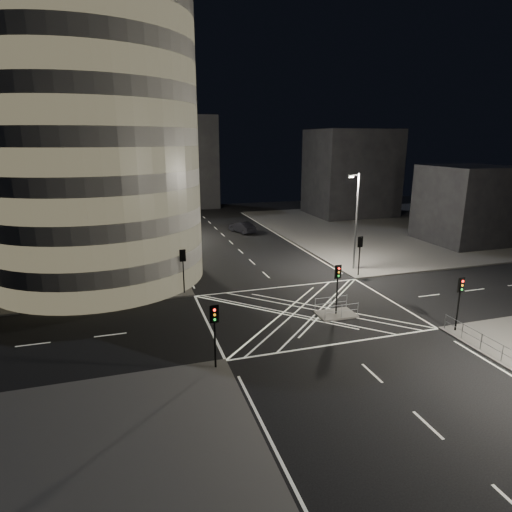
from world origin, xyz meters
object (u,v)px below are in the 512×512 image
object	(u,v)px
street_lamp_left_far	(154,199)
traffic_signal_fl	(183,263)
street_lamp_left_near	(168,223)
traffic_signal_island	(338,280)
sedan	(242,227)
central_island	(336,314)
traffic_signal_fr	(360,249)
traffic_signal_nl	(215,325)
traffic_signal_nr	(460,294)
street_lamp_right_far	(356,219)

from	to	relation	value
street_lamp_left_far	traffic_signal_fl	bearing A→B (deg)	-88.43
street_lamp_left_near	traffic_signal_island	bearing A→B (deg)	-49.73
street_lamp_left_far	sedan	world-z (taller)	street_lamp_left_far
central_island	street_lamp_left_far	world-z (taller)	street_lamp_left_far
central_island	traffic_signal_fr	world-z (taller)	traffic_signal_fr
traffic_signal_nl	sedan	distance (m)	39.26
central_island	traffic_signal_nr	distance (m)	9.08
sedan	traffic_signal_fl	bearing A→B (deg)	44.10
traffic_signal_fr	street_lamp_right_far	xyz separation A→B (m)	(0.64, 2.20, 2.63)
street_lamp_left_near	sedan	xyz separation A→B (m)	(12.51, 18.56, -4.72)
street_lamp_left_far	sedan	size ratio (longest dim) A/B	2.00
traffic_signal_nl	street_lamp_left_far	world-z (taller)	street_lamp_left_far
street_lamp_left_near	street_lamp_left_far	size ratio (longest dim) A/B	1.00
traffic_signal_fl	street_lamp_left_near	bearing A→B (deg)	96.97
traffic_signal_fl	traffic_signal_fr	size ratio (longest dim) A/B	1.00
sedan	central_island	bearing A→B (deg)	68.73
street_lamp_left_far	traffic_signal_nl	bearing A→B (deg)	-89.01
traffic_signal_fr	street_lamp_left_far	world-z (taller)	street_lamp_left_far
traffic_signal_fl	traffic_signal_island	bearing A→B (deg)	-37.54
traffic_signal_fr	street_lamp_right_far	size ratio (longest dim) A/B	0.40
traffic_signal_island	traffic_signal_nr	bearing A→B (deg)	-37.93
traffic_signal_fr	street_lamp_left_near	distance (m)	19.14
street_lamp_left_near	street_lamp_right_far	world-z (taller)	same
traffic_signal_nl	traffic_signal_nr	distance (m)	17.60
central_island	traffic_signal_fr	distance (m)	11.10
traffic_signal_fl	traffic_signal_nr	size ratio (longest dim) A/B	1.00
central_island	street_lamp_right_far	distance (m)	13.98
traffic_signal_nr	traffic_signal_nl	bearing A→B (deg)	180.00
traffic_signal_fl	traffic_signal_nr	distance (m)	22.24
traffic_signal_nr	street_lamp_left_near	bearing A→B (deg)	134.13
central_island	traffic_signal_nr	size ratio (longest dim) A/B	0.75
traffic_signal_island	street_lamp_left_far	xyz separation A→B (m)	(-11.44, 31.50, 2.63)
street_lamp_left_near	sedan	size ratio (longest dim) A/B	2.00
central_island	street_lamp_left_far	xyz separation A→B (m)	(-11.44, 31.50, 5.47)
central_island	traffic_signal_nr	bearing A→B (deg)	-37.93
traffic_signal_fl	traffic_signal_nr	xyz separation A→B (m)	(17.60, -13.60, 0.00)
traffic_signal_fr	traffic_signal_nr	distance (m)	13.60
traffic_signal_nl	traffic_signal_fr	size ratio (longest dim) A/B	1.00
central_island	street_lamp_left_near	distance (m)	18.52
central_island	traffic_signal_nr	world-z (taller)	traffic_signal_nr
traffic_signal_fl	street_lamp_right_far	distance (m)	18.55
traffic_signal_nr	traffic_signal_island	bearing A→B (deg)	142.07
traffic_signal_island	street_lamp_left_near	bearing A→B (deg)	130.27
traffic_signal_fr	street_lamp_left_near	size ratio (longest dim) A/B	0.40
traffic_signal_fl	traffic_signal_island	xyz separation A→B (m)	(10.80, -8.30, 0.00)
street_lamp_left_far	sedan	distance (m)	13.38
traffic_signal_fl	sedan	distance (m)	26.64
street_lamp_left_near	street_lamp_right_far	size ratio (longest dim) A/B	1.00
central_island	street_lamp_left_far	distance (m)	33.95
street_lamp_left_far	traffic_signal_fr	bearing A→B (deg)	-51.83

